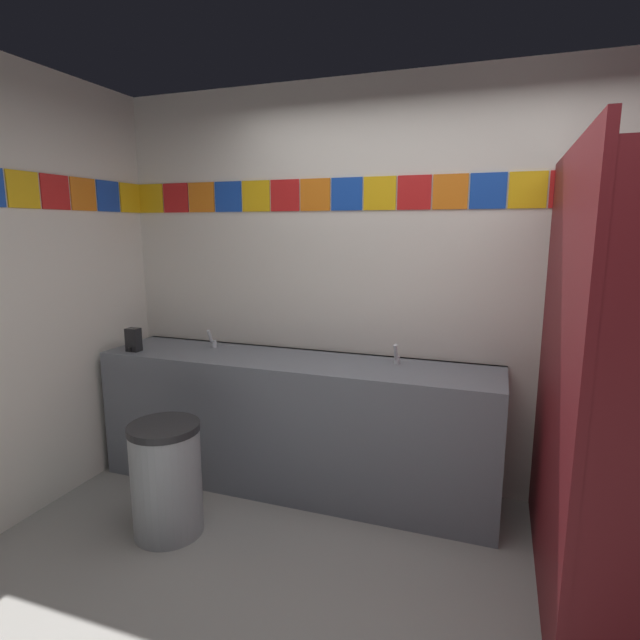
% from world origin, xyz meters
% --- Properties ---
extents(wall_back, '(4.33, 0.09, 2.64)m').
position_xyz_m(wall_back, '(0.00, 1.48, 1.32)').
color(wall_back, silver).
rests_on(wall_back, ground_plane).
extents(vanity_counter, '(2.61, 0.57, 0.87)m').
position_xyz_m(vanity_counter, '(-0.81, 1.15, 0.45)').
color(vanity_counter, slate).
rests_on(vanity_counter, ground_plane).
extents(faucet_left, '(0.04, 0.10, 0.14)m').
position_xyz_m(faucet_left, '(-1.46, 1.24, 0.93)').
color(faucet_left, silver).
rests_on(faucet_left, vanity_counter).
extents(faucet_right, '(0.04, 0.10, 0.14)m').
position_xyz_m(faucet_right, '(-0.15, 1.24, 0.93)').
color(faucet_right, silver).
rests_on(faucet_right, vanity_counter).
extents(soap_dispenser, '(0.09, 0.09, 0.16)m').
position_xyz_m(soap_dispenser, '(-1.92, 0.99, 0.95)').
color(soap_dispenser, black).
rests_on(soap_dispenser, vanity_counter).
extents(stall_divider, '(0.92, 1.49, 2.06)m').
position_xyz_m(stall_divider, '(0.86, 0.44, 1.03)').
color(stall_divider, maroon).
rests_on(stall_divider, ground_plane).
extents(trash_bin, '(0.39, 0.39, 0.65)m').
position_xyz_m(trash_bin, '(-1.28, 0.41, 0.32)').
color(trash_bin, '#999EA3').
rests_on(trash_bin, ground_plane).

